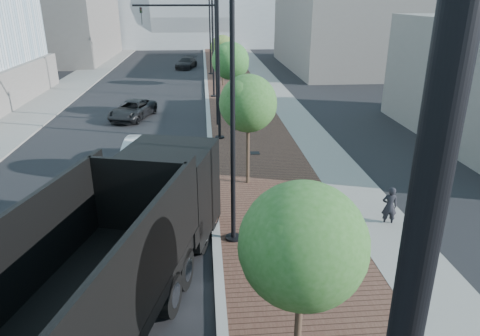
{
  "coord_description": "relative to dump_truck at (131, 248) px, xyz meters",
  "views": [
    {
      "loc": [
        -0.3,
        -3.56,
        8.06
      ],
      "look_at": [
        1.0,
        12.0,
        2.0
      ],
      "focal_mm": 33.03,
      "sensor_mm": 36.0,
      "label": 1
    }
  ],
  "objects": [
    {
      "name": "traffic_mast",
      "position": [
        2.1,
        17.89,
        3.33
      ],
      "size": [
        5.09,
        0.2,
        8.0
      ],
      "color": "black",
      "rests_on": "ground"
    },
    {
      "name": "tree_0",
      "position": [
        4.05,
        -3.09,
        1.75
      ],
      "size": [
        2.65,
        2.64,
        4.73
      ],
      "color": "#382619",
      "rests_on": "ground"
    },
    {
      "name": "streetlight_2",
      "position": [
        3.0,
        14.89,
        3.17
      ],
      "size": [
        1.72,
        0.56,
        9.28
      ],
      "color": "black",
      "rests_on": "ground"
    },
    {
      "name": "commercial_block_ne",
      "position": [
        18.4,
        42.89,
        2.35
      ],
      "size": [
        12.0,
        22.0,
        8.0
      ],
      "primitive_type": "cube",
      "color": "slate",
      "rests_on": "ground"
    },
    {
      "name": "commercial_block_nw",
      "position": [
        -17.6,
        52.89,
        3.35
      ],
      "size": [
        14.0,
        20.0,
        10.0
      ],
      "primitive_type": "cube",
      "color": "#645F5A",
      "rests_on": "ground"
    },
    {
      "name": "concrete_strip",
      "position": [
        8.6,
        32.89,
        -1.59
      ],
      "size": [
        2.4,
        140.0,
        0.13
      ],
      "primitive_type": "cube",
      "color": "slate",
      "rests_on": "ground"
    },
    {
      "name": "tree_2",
      "position": [
        4.05,
        19.91,
        2.35
      ],
      "size": [
        2.57,
        2.55,
        5.29
      ],
      "color": "#382619",
      "rests_on": "ground"
    },
    {
      "name": "streetlight_4",
      "position": [
        3.0,
        38.89,
        3.17
      ],
      "size": [
        1.72,
        0.56,
        9.28
      ],
      "color": "black",
      "rests_on": "ground"
    },
    {
      "name": "utility_cover_1",
      "position": [
        4.8,
        0.89,
        -1.52
      ],
      "size": [
        0.5,
        0.5,
        0.02
      ],
      "primitive_type": "cube",
      "color": "black",
      "rests_on": "sidewalk"
    },
    {
      "name": "white_sedan",
      "position": [
        -1.31,
        11.1,
        -0.99
      ],
      "size": [
        1.83,
        4.13,
        1.32
      ],
      "primitive_type": "imported",
      "rotation": [
        0.0,
        0.0,
        -0.11
      ],
      "color": "silver",
      "rests_on": "ground"
    },
    {
      "name": "streetlight_1",
      "position": [
        2.89,
        2.89,
        2.69
      ],
      "size": [
        1.44,
        0.56,
        9.21
      ],
      "color": "black",
      "rests_on": "ground"
    },
    {
      "name": "curb",
      "position": [
        2.4,
        32.89,
        -1.58
      ],
      "size": [
        0.3,
        140.0,
        0.14
      ],
      "primitive_type": "cube",
      "color": "gray",
      "rests_on": "ground"
    },
    {
      "name": "pedestrian",
      "position": [
        8.88,
        3.6,
        -0.87
      ],
      "size": [
        0.62,
        0.46,
        1.57
      ],
      "primitive_type": "imported",
      "rotation": [
        0.0,
        0.0,
        2.99
      ],
      "color": "black",
      "rests_on": "ground"
    },
    {
      "name": "streetlight_3",
      "position": [
        2.89,
        26.89,
        2.69
      ],
      "size": [
        1.44,
        0.56,
        9.21
      ],
      "color": "black",
      "rests_on": "ground"
    },
    {
      "name": "utility_cover_2",
      "position": [
        4.8,
        11.89,
        -1.52
      ],
      "size": [
        0.5,
        0.5,
        0.02
      ],
      "primitive_type": "cube",
      "color": "black",
      "rests_on": "sidewalk"
    },
    {
      "name": "tree_1",
      "position": [
        4.05,
        7.91,
        2.13
      ],
      "size": [
        2.53,
        2.5,
        5.05
      ],
      "color": "#382619",
      "rests_on": "ground"
    },
    {
      "name": "dark_car_far",
      "position": [
        0.16,
        44.02,
        -1.01
      ],
      "size": [
        2.88,
        4.75,
        1.29
      ],
      "primitive_type": "imported",
      "rotation": [
        0.0,
        0.0,
        -0.26
      ],
      "color": "black",
      "rests_on": "ground"
    },
    {
      "name": "dark_car_mid",
      "position": [
        -2.92,
        20.34,
        -1.02
      ],
      "size": [
        3.34,
        4.98,
        1.27
      ],
      "primitive_type": "imported",
      "rotation": [
        0.0,
        0.0,
        -0.29
      ],
      "color": "black",
      "rests_on": "ground"
    },
    {
      "name": "dump_truck",
      "position": [
        0.0,
        0.0,
        0.0
      ],
      "size": [
        6.34,
        14.27,
        3.92
      ],
      "rotation": [
        0.0,
        0.0,
        -0.26
      ],
      "color": "black",
      "rests_on": "ground"
    },
    {
      "name": "sidewalk",
      "position": [
        5.9,
        32.89,
        -1.59
      ],
      "size": [
        7.0,
        140.0,
        0.12
      ],
      "primitive_type": "cube",
      "color": "#4C2D23",
      "rests_on": "ground"
    },
    {
      "name": "tree_3",
      "position": [
        4.05,
        31.91,
        2.04
      ],
      "size": [
        2.26,
        2.19,
        4.81
      ],
      "color": "#382619",
      "rests_on": "ground"
    },
    {
      "name": "west_sidewalk",
      "position": [
        -10.6,
        32.89,
        -1.59
      ],
      "size": [
        4.0,
        140.0,
        0.12
      ],
      "primitive_type": "cube",
      "color": "slate",
      "rests_on": "ground"
    },
    {
      "name": "convention_center",
      "position": [
        0.4,
        77.89,
        4.35
      ],
      "size": [
        50.0,
        30.0,
        50.0
      ],
      "color": "#ABB1B6",
      "rests_on": "ground"
    }
  ]
}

